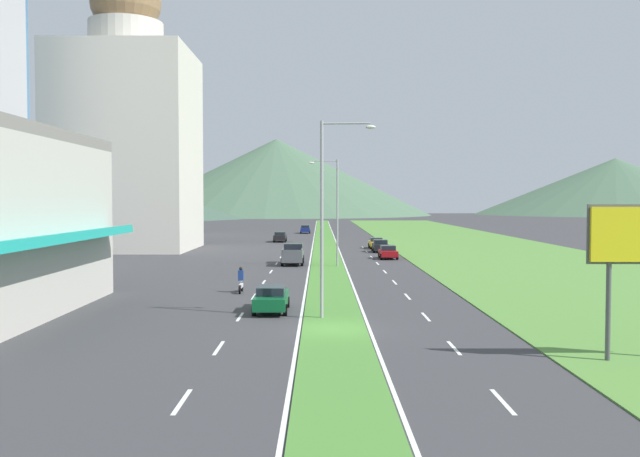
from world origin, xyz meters
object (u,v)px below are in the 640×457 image
car_0 (275,298)px  car_4 (384,246)px  car_3 (391,252)px  motorcycle_rider (244,282)px  street_lamp_near (330,207)px  street_lamp_mid (338,206)px  car_2 (379,243)px  car_1 (309,229)px  car_5 (283,237)px  pickup_truck_0 (296,254)px

car_0 → car_4: car_4 is taller
car_3 → motorcycle_rider: (-12.92, -27.50, 0.01)m
street_lamp_near → car_3: bearing=79.5°
street_lamp_mid → motorcycle_rider: size_ratio=5.16×
car_2 → car_4: (-0.00, -6.38, 0.04)m
street_lamp_near → car_4: bearing=81.6°
car_3 → car_1: bearing=-169.9°
car_2 → car_3: bearing=-0.1°
car_2 → car_5: bearing=-136.4°
car_1 → car_2: (10.30, -41.63, -0.07)m
car_2 → motorcycle_rider: (-12.94, -43.57, 0.02)m
car_0 → pickup_truck_0: (0.09, 29.13, 0.22)m
car_2 → car_5: car_5 is taller
car_3 → street_lamp_near: bearing=-10.5°
car_0 → car_4: 46.43m
street_lamp_near → pickup_truck_0: size_ratio=1.97×
car_5 → motorcycle_rider: size_ratio=2.37×
car_0 → motorcycle_rider: bearing=18.4°
car_4 → car_5: 24.73m
car_5 → pickup_truck_0: bearing=-174.7°
car_3 → car_4: 9.70m
street_lamp_mid → pickup_truck_0: 6.85m
car_0 → car_1: size_ratio=1.03×
car_1 → motorcycle_rider: size_ratio=2.29×
car_3 → car_4: size_ratio=1.00×
motorcycle_rider → car_5: bearing=0.6°
car_5 → car_2: bearing=-136.4°
street_lamp_near → motorcycle_rider: 13.14m
car_1 → motorcycle_rider: bearing=178.2°
car_2 → car_5: size_ratio=0.93×
street_lamp_mid → car_1: street_lamp_mid is taller
car_3 → car_5: size_ratio=0.86×
pickup_truck_0 → street_lamp_mid: bearing=-121.5°
car_1 → street_lamp_near: bearing=-178.1°
car_0 → car_1: bearing=0.0°
car_3 → motorcycle_rider: 30.38m
car_1 → car_5: (-3.30, -27.35, -0.01)m
street_lamp_near → motorcycle_rider: street_lamp_near is taller
car_0 → pickup_truck_0: bearing=-0.2°
car_0 → motorcycle_rider: motorcycle_rider is taller
street_lamp_mid → car_2: (6.08, 25.03, -5.14)m
street_lamp_mid → car_2: 26.27m
car_5 → pickup_truck_0: 36.96m
car_3 → pickup_truck_0: bearing=-57.6°
pickup_truck_0 → street_lamp_near: bearing=-174.4°
car_2 → pickup_truck_0: size_ratio=0.81×
street_lamp_mid → car_0: (-4.18, -26.62, -5.10)m
car_4 → car_5: car_5 is taller
car_3 → car_2: bearing=179.9°
car_2 → motorcycle_rider: size_ratio=2.20×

